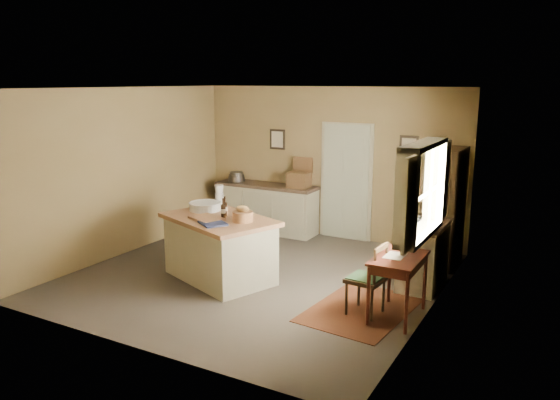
{
  "coord_description": "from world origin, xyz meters",
  "views": [
    {
      "loc": [
        3.94,
        -6.45,
        2.8
      ],
      "look_at": [
        0.31,
        0.13,
        1.15
      ],
      "focal_mm": 35.0,
      "sensor_mm": 36.0,
      "label": 1
    }
  ],
  "objects_px": {
    "desk_chair": "(366,279)",
    "work_island": "(220,246)",
    "writing_desk": "(399,265)",
    "shelving_unit": "(453,208)",
    "sideboard": "(267,206)",
    "right_cabinet": "(423,254)"
  },
  "relations": [
    {
      "from": "writing_desk",
      "to": "work_island",
      "type": "bearing_deg",
      "value": 178.69
    },
    {
      "from": "desk_chair",
      "to": "right_cabinet",
      "type": "distance_m",
      "value": 1.31
    },
    {
      "from": "right_cabinet",
      "to": "work_island",
      "type": "bearing_deg",
      "value": -157.18
    },
    {
      "from": "work_island",
      "to": "sideboard",
      "type": "height_order",
      "value": "work_island"
    },
    {
      "from": "writing_desk",
      "to": "desk_chair",
      "type": "bearing_deg",
      "value": -165.85
    },
    {
      "from": "desk_chair",
      "to": "work_island",
      "type": "bearing_deg",
      "value": -178.37
    },
    {
      "from": "work_island",
      "to": "shelving_unit",
      "type": "relative_size",
      "value": 1.04
    },
    {
      "from": "writing_desk",
      "to": "desk_chair",
      "type": "distance_m",
      "value": 0.44
    },
    {
      "from": "work_island",
      "to": "shelving_unit",
      "type": "xyz_separation_m",
      "value": [
        2.78,
        2.19,
        0.42
      ]
    },
    {
      "from": "writing_desk",
      "to": "right_cabinet",
      "type": "relative_size",
      "value": 0.88
    },
    {
      "from": "desk_chair",
      "to": "shelving_unit",
      "type": "distance_m",
      "value": 2.44
    },
    {
      "from": "desk_chair",
      "to": "right_cabinet",
      "type": "xyz_separation_m",
      "value": [
        0.37,
        1.26,
        0.02
      ]
    },
    {
      "from": "desk_chair",
      "to": "writing_desk",
      "type": "bearing_deg",
      "value": 19.67
    },
    {
      "from": "sideboard",
      "to": "desk_chair",
      "type": "xyz_separation_m",
      "value": [
        2.95,
        -2.68,
        -0.04
      ]
    },
    {
      "from": "shelving_unit",
      "to": "work_island",
      "type": "bearing_deg",
      "value": -141.81
    },
    {
      "from": "work_island",
      "to": "desk_chair",
      "type": "distance_m",
      "value": 2.27
    },
    {
      "from": "sideboard",
      "to": "right_cabinet",
      "type": "bearing_deg",
      "value": -23.2
    },
    {
      "from": "shelving_unit",
      "to": "right_cabinet",
      "type": "bearing_deg",
      "value": -97.84
    },
    {
      "from": "sideboard",
      "to": "shelving_unit",
      "type": "bearing_deg",
      "value": -5.65
    },
    {
      "from": "work_island",
      "to": "writing_desk",
      "type": "height_order",
      "value": "work_island"
    },
    {
      "from": "right_cabinet",
      "to": "sideboard",
      "type": "bearing_deg",
      "value": 156.8
    },
    {
      "from": "writing_desk",
      "to": "desk_chair",
      "type": "height_order",
      "value": "desk_chair"
    }
  ]
}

